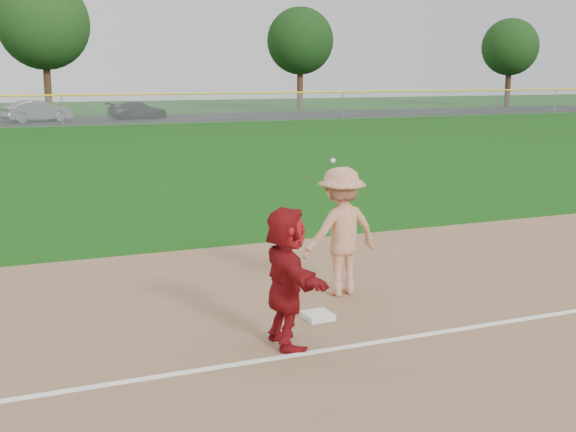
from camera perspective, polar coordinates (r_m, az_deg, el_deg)
name	(u,v)px	position (r m, az deg, el deg)	size (l,w,h in m)	color
ground	(329,327)	(10.15, 3.22, -8.78)	(160.00, 160.00, 0.00)	#134A0E
foul_line	(355,346)	(9.47, 5.32, -10.16)	(60.00, 0.10, 0.01)	white
parking_asphalt	(55,121)	(54.86, -17.90, 7.18)	(120.00, 10.00, 0.01)	black
first_base	(318,316)	(10.40, 2.36, -7.88)	(0.39, 0.39, 0.09)	white
base_runner	(286,277)	(9.17, -0.13, -4.84)	(1.69, 0.54, 1.82)	maroon
car_mid	(37,111)	(53.86, -19.19, 7.84)	(1.60, 4.58, 1.51)	#595B60
car_right	(138,110)	(55.33, -11.78, 8.19)	(1.82, 4.47, 1.30)	black
first_base_play	(341,231)	(11.31, 4.20, -1.22)	(1.40, 1.14, 2.25)	#ADADB0
outfield_fence	(61,96)	(48.80, -17.48, 9.05)	(110.00, 0.12, 110.00)	#999EA0
tree_2	(44,24)	(60.34, -18.74, 14.17)	(7.00, 7.00, 10.58)	#382514
tree_3	(300,41)	(66.77, 0.97, 13.65)	(6.00, 6.00, 9.19)	#3D2316
tree_4	(510,47)	(76.78, 17.14, 12.63)	(5.60, 5.60, 8.67)	#321D12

